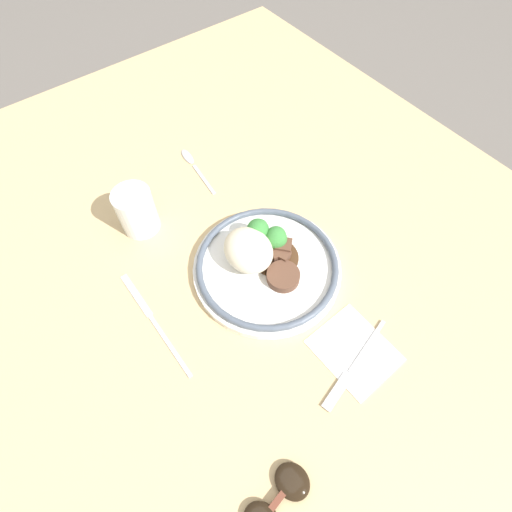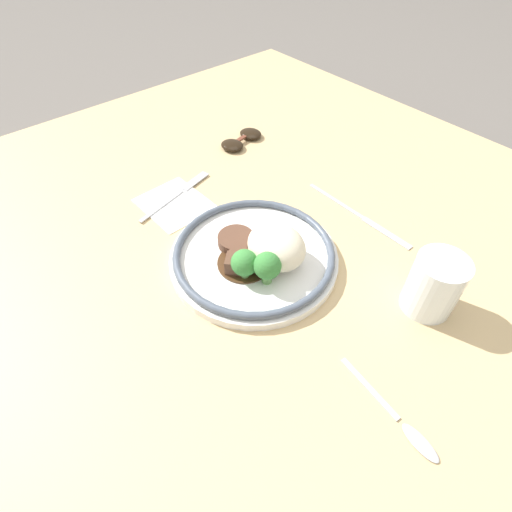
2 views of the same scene
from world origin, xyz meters
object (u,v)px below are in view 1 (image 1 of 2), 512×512
at_px(knife, 152,319).
at_px(fork, 350,372).
at_px(plate, 264,261).
at_px(spoon, 191,162).
at_px(sunglasses, 277,501).
at_px(juice_glass, 137,213).

bearing_deg(knife, fork, -142.77).
distance_m(plate, fork, 0.24).
distance_m(fork, spoon, 0.55).
bearing_deg(fork, sunglasses, 3.53).
relative_size(juice_glass, sunglasses, 0.80).
bearing_deg(juice_glass, spoon, -62.79).
distance_m(knife, sunglasses, 0.34).
relative_size(plate, fork, 1.51).
height_order(plate, spoon, plate).
bearing_deg(knife, spoon, -42.64).
bearing_deg(sunglasses, juice_glass, -18.70).
bearing_deg(spoon, knife, 143.39).
distance_m(plate, spoon, 0.31).
bearing_deg(fork, juice_glass, -89.49).
bearing_deg(juice_glass, fork, -165.15).
xyz_separation_m(juice_glass, knife, (-0.19, 0.08, -0.04)).
height_order(knife, spoon, spoon).
distance_m(juice_glass, sunglasses, 0.53).
xyz_separation_m(plate, knife, (0.03, 0.22, -0.02)).
height_order(juice_glass, spoon, juice_glass).
bearing_deg(spoon, fork, -178.94).
xyz_separation_m(fork, knife, (0.27, 0.20, -0.00)).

